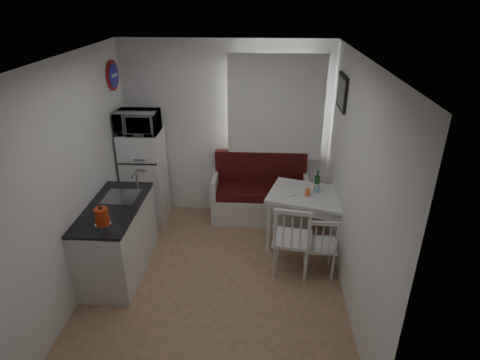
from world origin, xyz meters
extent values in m
cube|color=#8D6C4B|center=(0.00, 0.00, 0.00)|extent=(3.00, 3.50, 0.02)
cube|color=white|center=(0.00, 0.00, 2.60)|extent=(3.00, 3.50, 0.02)
cube|color=white|center=(0.00, 1.75, 1.30)|extent=(3.00, 0.02, 2.60)
cube|color=white|center=(0.00, -1.75, 1.30)|extent=(3.00, 0.02, 2.60)
cube|color=white|center=(-1.50, 0.00, 1.30)|extent=(0.02, 3.50, 2.60)
cube|color=white|center=(1.50, 0.00, 1.30)|extent=(0.02, 3.50, 2.60)
cube|color=silver|center=(0.70, 1.72, 1.62)|extent=(1.22, 0.06, 1.47)
cube|color=white|center=(0.70, 1.65, 1.68)|extent=(1.35, 0.02, 1.50)
cube|color=silver|center=(-1.20, 0.15, 0.43)|extent=(0.60, 1.30, 0.86)
cube|color=black|center=(-1.20, 0.15, 0.89)|extent=(0.62, 1.32, 0.03)
cube|color=#99999E|center=(-1.18, 0.40, 0.85)|extent=(0.40, 0.40, 0.10)
cylinder|color=silver|center=(-1.02, 0.58, 1.03)|extent=(0.02, 0.02, 0.26)
cylinder|color=navy|center=(-1.47, 1.45, 2.15)|extent=(0.03, 0.40, 0.40)
cube|color=black|center=(1.48, 1.10, 2.05)|extent=(0.04, 0.52, 0.42)
cube|color=silver|center=(0.51, 1.48, 0.20)|extent=(1.43, 0.55, 0.39)
cube|color=#4C1110|center=(0.51, 1.48, 0.46)|extent=(1.36, 0.50, 0.13)
cube|color=#4C1110|center=(0.51, 1.69, 0.77)|extent=(1.36, 0.11, 0.50)
cube|color=silver|center=(1.17, 0.82, 0.76)|extent=(1.21, 0.99, 0.04)
cube|color=silver|center=(1.17, 0.82, 0.68)|extent=(1.08, 0.86, 0.13)
cylinder|color=silver|center=(1.17, 0.82, 0.37)|extent=(0.06, 0.06, 0.74)
cube|color=silver|center=(0.92, 0.25, 0.46)|extent=(0.52, 0.50, 0.04)
cube|color=silver|center=(0.92, 0.06, 0.72)|extent=(0.43, 0.11, 0.47)
cube|color=silver|center=(1.25, 0.25, 0.39)|extent=(0.40, 0.38, 0.04)
cube|color=silver|center=(1.25, 0.08, 0.61)|extent=(0.37, 0.05, 0.40)
cube|color=white|center=(-1.18, 1.40, 0.69)|extent=(0.56, 0.56, 1.39)
imported|color=white|center=(-1.18, 1.35, 1.54)|extent=(0.56, 0.38, 0.31)
cylinder|color=red|center=(-1.15, -0.27, 1.02)|extent=(0.17, 0.17, 0.23)
cylinder|color=#FE5E2A|center=(1.12, 0.77, 0.83)|extent=(0.06, 0.06, 0.10)
cylinder|color=#7EAFD7|center=(1.25, 0.87, 0.84)|extent=(0.06, 0.06, 0.10)
cylinder|color=white|center=(0.87, 0.84, 0.79)|extent=(0.24, 0.24, 0.02)
camera|label=1|loc=(0.52, -3.83, 3.19)|focal=30.00mm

